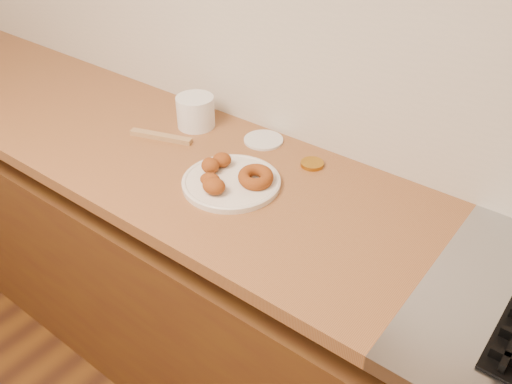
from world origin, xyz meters
TOP-DOWN VIEW (x-y plane):
  - base_cabinet at (0.00, 1.69)m, footprint 3.60×0.60m
  - butcher_block at (-0.65, 1.69)m, footprint 2.30×0.62m
  - backsplash at (0.00, 1.99)m, footprint 3.60×0.02m
  - donut_plate at (-0.06, 1.66)m, footprint 0.27×0.27m
  - ring_donut at (-0.00, 1.69)m, footprint 0.14×0.14m
  - fried_dough_chunks at (-0.10, 1.64)m, footprint 0.14×0.18m
  - plastic_tub at (-0.36, 1.85)m, footprint 0.16×0.16m
  - tub_lid at (-0.13, 1.91)m, footprint 0.14×0.14m
  - brass_jar_lid at (0.06, 1.88)m, footprint 0.07×0.07m
  - wooden_utensil at (-0.39, 1.72)m, footprint 0.20×0.09m

SIDE VIEW (x-z plane):
  - base_cabinet at x=0.00m, z-range 0.00..0.77m
  - butcher_block at x=-0.65m, z-range 0.86..0.90m
  - tub_lid at x=-0.13m, z-range 0.90..0.91m
  - brass_jar_lid at x=0.06m, z-range 0.90..0.91m
  - donut_plate at x=-0.06m, z-range 0.90..0.92m
  - wooden_utensil at x=-0.39m, z-range 0.90..0.92m
  - ring_donut at x=0.00m, z-range 0.91..0.95m
  - fried_dough_chunks at x=-0.10m, z-range 0.91..0.96m
  - plastic_tub at x=-0.36m, z-range 0.90..1.00m
  - backsplash at x=0.00m, z-range 0.90..1.50m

